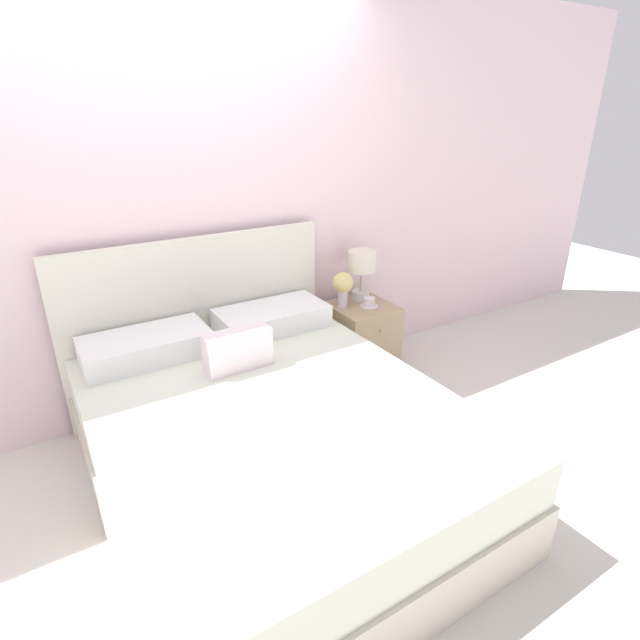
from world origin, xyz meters
TOP-DOWN VIEW (x-y plane):
  - ground_plane at (0.00, 0.00)m, footprint 12.00×12.00m
  - wall_back at (0.00, 0.07)m, footprint 8.00×0.06m
  - bed at (0.00, -0.95)m, footprint 1.66×2.05m
  - nightstand at (1.11, -0.24)m, footprint 0.42×0.46m
  - table_lamp at (1.17, -0.14)m, footprint 0.20×0.20m
  - flower_vase at (0.98, -0.19)m, footprint 0.14×0.14m
  - teacup at (1.14, -0.28)m, footprint 0.13×0.13m

SIDE VIEW (x-z plane):
  - ground_plane at x=0.00m, z-range 0.00..0.00m
  - nightstand at x=1.11m, z-range 0.00..0.52m
  - bed at x=0.00m, z-range -0.27..0.84m
  - teacup at x=1.14m, z-range 0.52..0.59m
  - flower_vase at x=0.98m, z-range 0.56..0.81m
  - table_lamp at x=1.17m, z-range 0.59..0.96m
  - wall_back at x=0.00m, z-range 0.00..2.60m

